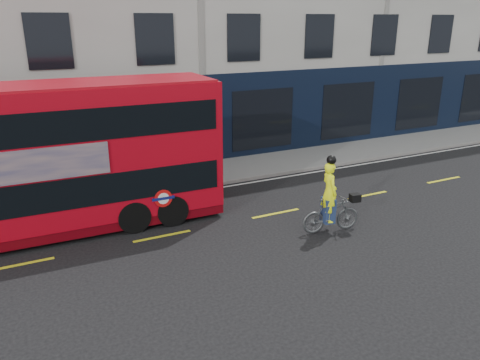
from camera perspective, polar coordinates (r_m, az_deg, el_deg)
ground at (r=14.85m, az=7.30°, el=-6.12°), size 120.00×120.00×0.00m
pavement at (r=20.17m, az=-2.79°, el=1.07°), size 60.00×3.00×0.12m
kerb at (r=18.87m, az=-0.98°, el=-0.18°), size 60.00×0.12×0.13m
road_edge_line at (r=18.64m, az=-0.59°, el=-0.63°), size 58.00×0.10×0.01m
lane_dashes at (r=16.01m, az=4.37°, el=-4.09°), size 58.00×0.12×0.01m
bus at (r=15.06m, az=-23.95°, el=2.15°), size 11.30×2.79×4.53m
cyclist at (r=14.61m, az=10.98°, el=-3.21°), size 1.93×0.84×2.48m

